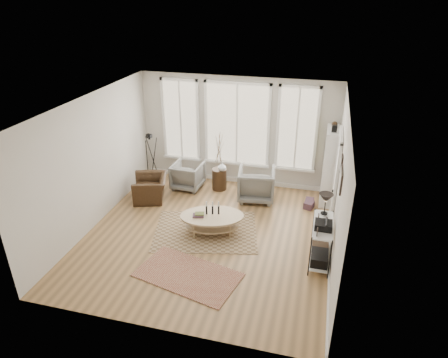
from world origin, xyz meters
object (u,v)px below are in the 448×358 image
(armchair_right, at_px, (256,184))
(side_table, at_px, (219,162))
(coffee_table, at_px, (212,219))
(armchair_left, at_px, (188,176))
(accent_chair, at_px, (151,188))
(low_shelf, at_px, (321,238))
(bookcase, at_px, (330,166))

(armchair_right, relative_size, side_table, 0.56)
(coffee_table, distance_m, armchair_left, 2.28)
(armchair_left, distance_m, armchair_right, 1.89)
(armchair_right, xyz_separation_m, side_table, (-1.04, 0.30, 0.36))
(side_table, xyz_separation_m, accent_chair, (-1.55, -0.96, -0.48))
(side_table, bearing_deg, armchair_right, -15.90)
(low_shelf, distance_m, armchair_right, 2.75)
(coffee_table, relative_size, armchair_left, 2.00)
(coffee_table, height_order, armchair_right, armchair_right)
(armchair_left, relative_size, armchair_right, 0.85)
(armchair_right, bearing_deg, bookcase, -176.87)
(low_shelf, bearing_deg, armchair_left, 146.65)
(armchair_right, xyz_separation_m, accent_chair, (-2.59, -0.66, -0.11))
(bookcase, relative_size, coffee_table, 1.32)
(bookcase, distance_m, side_table, 2.78)
(low_shelf, xyz_separation_m, accent_chair, (-4.26, 1.52, -0.21))
(low_shelf, relative_size, armchair_left, 1.68)
(side_table, relative_size, accent_chair, 1.74)
(armchair_left, relative_size, accent_chair, 0.84)
(low_shelf, bearing_deg, armchair_right, 127.51)
(low_shelf, height_order, armchair_left, low_shelf)
(coffee_table, distance_m, accent_chair, 2.23)
(accent_chair, bearing_deg, armchair_right, 85.62)
(armchair_right, height_order, accent_chair, armchair_right)
(bookcase, xyz_separation_m, armchair_right, (-1.73, -0.34, -0.54))
(armchair_left, distance_m, side_table, 0.95)
(accent_chair, bearing_deg, low_shelf, 51.65)
(low_shelf, xyz_separation_m, armchair_left, (-3.55, 2.34, -0.16))
(coffee_table, xyz_separation_m, accent_chair, (-1.93, 1.11, -0.04))
(bookcase, height_order, armchair_right, bookcase)
(armchair_right, bearing_deg, side_table, -23.87)
(coffee_table, xyz_separation_m, armchair_left, (-1.22, 1.93, 0.01))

